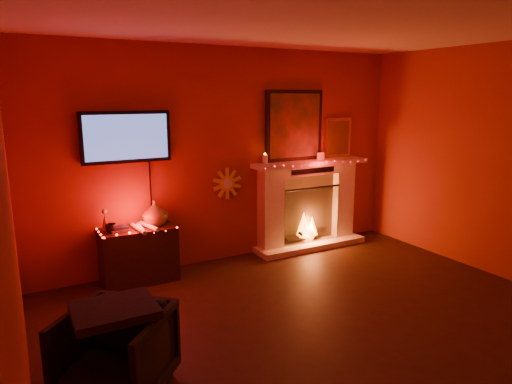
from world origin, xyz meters
TOP-DOWN VIEW (x-y plane):
  - room at (0.00, 0.00)m, footprint 5.00×5.00m
  - fireplace at (1.14, 2.39)m, footprint 1.72×0.40m
  - tv at (-1.30, 2.45)m, footprint 1.00×0.07m
  - sunburst_clock at (-0.05, 2.48)m, footprint 0.40×0.03m
  - console_table at (-1.27, 2.26)m, footprint 0.84×0.53m
  - armchair at (-1.95, 0.31)m, footprint 0.98×0.98m

SIDE VIEW (x-z plane):
  - armchair at x=-1.95m, z-range 0.00..0.64m
  - console_table at x=-1.27m, z-range -0.09..0.84m
  - fireplace at x=1.14m, z-range -0.37..1.81m
  - sunburst_clock at x=-0.05m, z-range 0.80..1.20m
  - room at x=0.00m, z-range -1.15..3.85m
  - tv at x=-1.30m, z-range 1.03..2.27m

